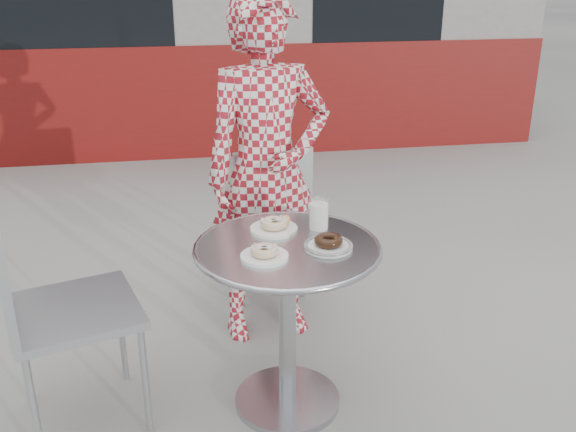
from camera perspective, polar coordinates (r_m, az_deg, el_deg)
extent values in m
plane|color=#9E9B96|center=(2.75, 0.97, -16.23)|extent=(60.00, 60.00, 0.00)
cube|color=maroon|center=(5.94, -5.75, 10.19)|extent=(6.02, 0.20, 1.00)
cylinder|color=silver|center=(2.74, -0.05, -15.99)|extent=(0.43, 0.43, 0.03)
cylinder|color=silver|center=(2.54, -0.05, -9.93)|extent=(0.07, 0.07, 0.68)
cylinder|color=silver|center=(2.38, -0.05, -2.84)|extent=(0.68, 0.68, 0.02)
torus|color=silver|center=(2.38, -0.05, -2.84)|extent=(0.71, 0.71, 0.02)
cube|color=#AAADB2|center=(3.41, -2.17, 0.05)|extent=(0.45, 0.45, 0.03)
cube|color=#AAADB2|center=(3.17, -1.28, 2.42)|extent=(0.40, 0.08, 0.40)
cube|color=#AAADB2|center=(2.52, -18.47, -8.03)|extent=(0.57, 0.57, 0.03)
cube|color=#AAADB2|center=(2.40, -24.23, -3.88)|extent=(0.16, 0.44, 0.45)
imported|color=maroon|center=(2.89, -1.83, 3.82)|extent=(0.64, 0.47, 1.60)
cylinder|color=white|center=(2.50, -1.27, -1.16)|extent=(0.19, 0.19, 0.01)
torus|color=tan|center=(2.49, -1.27, -0.66)|extent=(0.11, 0.11, 0.03)
sphere|color=#B77A3F|center=(2.53, -0.21, -0.30)|extent=(0.04, 0.04, 0.04)
cylinder|color=white|center=(2.28, -2.11, -3.60)|extent=(0.17, 0.17, 0.01)
torus|color=tan|center=(2.27, -2.12, -3.10)|extent=(0.10, 0.10, 0.03)
cylinder|color=white|center=(2.36, 3.60, -2.71)|extent=(0.18, 0.18, 0.01)
torus|color=black|center=(2.35, 3.62, -2.18)|extent=(0.11, 0.11, 0.04)
torus|color=black|center=(2.36, 3.61, -2.62)|extent=(0.18, 0.18, 0.02)
cylinder|color=white|center=(2.50, 2.75, -0.02)|extent=(0.07, 0.07, 0.10)
cylinder|color=white|center=(2.50, 2.76, 0.20)|extent=(0.08, 0.08, 0.13)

